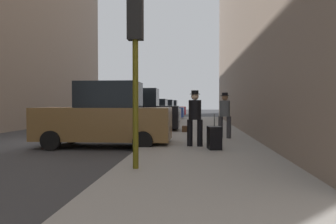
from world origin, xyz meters
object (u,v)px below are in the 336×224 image
(pedestrian_with_fedora, at_px, (195,115))
(traffic_light, at_px, (135,44))
(pedestrian_with_beanie, at_px, (225,113))
(duffel_bag, at_px, (185,129))
(parked_bronze_suv, at_px, (105,117))
(fire_hydrant, at_px, (171,123))
(parked_red_hatchback, at_px, (167,109))
(parked_black_suv, at_px, (135,113))
(parked_blue_sedan, at_px, (161,110))
(parked_silver_sedan, at_px, (151,113))
(rolling_suitcase, at_px, (214,138))

(pedestrian_with_fedora, bearing_deg, traffic_light, -108.79)
(pedestrian_with_beanie, xyz_separation_m, duffel_bag, (-1.62, 2.71, -0.85))
(parked_bronze_suv, height_order, pedestrian_with_beanie, parked_bronze_suv)
(pedestrian_with_fedora, bearing_deg, fire_hydrant, 101.12)
(parked_red_hatchback, relative_size, pedestrian_with_beanie, 2.37)
(duffel_bag, bearing_deg, parked_bronze_suv, -119.94)
(traffic_light, bearing_deg, parked_red_hatchback, 93.80)
(parked_black_suv, bearing_deg, parked_red_hatchback, 90.00)
(fire_hydrant, xyz_separation_m, duffel_bag, (0.82, -1.35, -0.21))
(parked_blue_sedan, bearing_deg, parked_silver_sedan, -90.00)
(parked_bronze_suv, relative_size, parked_blue_sedan, 1.09)
(parked_bronze_suv, distance_m, rolling_suitcase, 3.91)
(pedestrian_with_fedora, relative_size, duffel_bag, 4.04)
(pedestrian_with_beanie, bearing_deg, parked_red_hatchback, 101.02)
(pedestrian_with_beanie, bearing_deg, fire_hydrant, 120.96)
(fire_hydrant, bearing_deg, pedestrian_with_beanie, -59.04)
(parked_black_suv, bearing_deg, pedestrian_with_fedora, -62.83)
(parked_red_hatchback, xyz_separation_m, rolling_suitcase, (3.67, -24.86, -0.36))
(parked_black_suv, xyz_separation_m, parked_red_hatchback, (0.00, 18.24, -0.18))
(parked_silver_sedan, bearing_deg, duffel_bag, -68.85)
(parked_black_suv, relative_size, pedestrian_with_fedora, 2.61)
(parked_silver_sedan, distance_m, traffic_light, 15.81)
(parked_blue_sedan, relative_size, parked_red_hatchback, 1.01)
(fire_hydrant, distance_m, rolling_suitcase, 7.38)
(rolling_suitcase, height_order, duffel_bag, rolling_suitcase)
(parked_blue_sedan, height_order, traffic_light, traffic_light)
(rolling_suitcase, bearing_deg, parked_blue_sedan, 100.97)
(parked_silver_sedan, distance_m, pedestrian_with_fedora, 12.36)
(parked_red_hatchback, relative_size, fire_hydrant, 5.99)
(fire_hydrant, xyz_separation_m, pedestrian_with_fedora, (1.28, -6.53, 0.64))
(parked_silver_sedan, bearing_deg, pedestrian_with_fedora, -75.53)
(parked_silver_sedan, distance_m, fire_hydrant, 5.73)
(parked_bronze_suv, xyz_separation_m, fire_hydrant, (1.80, 5.90, -0.54))
(parked_blue_sedan, distance_m, fire_hydrant, 11.92)
(parked_red_hatchback, relative_size, rolling_suitcase, 4.05)
(fire_hydrant, height_order, pedestrian_with_beanie, pedestrian_with_beanie)
(parked_black_suv, relative_size, rolling_suitcase, 4.45)
(parked_blue_sedan, height_order, fire_hydrant, parked_blue_sedan)
(parked_red_hatchback, height_order, rolling_suitcase, parked_red_hatchback)
(parked_silver_sedan, height_order, pedestrian_with_beanie, pedestrian_with_beanie)
(parked_black_suv, height_order, traffic_light, traffic_light)
(traffic_light, bearing_deg, parked_blue_sedan, 94.83)
(traffic_light, bearing_deg, fire_hydrant, 90.28)
(parked_blue_sedan, height_order, pedestrian_with_fedora, pedestrian_with_fedora)
(parked_black_suv, xyz_separation_m, fire_hydrant, (1.80, 0.52, -0.54))
(fire_hydrant, bearing_deg, parked_silver_sedan, 108.38)
(traffic_light, height_order, pedestrian_with_fedora, traffic_light)
(parked_bronze_suv, height_order, parked_red_hatchback, parked_bronze_suv)
(pedestrian_with_fedora, height_order, rolling_suitcase, pedestrian_with_fedora)
(traffic_light, xyz_separation_m, pedestrian_with_fedora, (1.23, 3.63, -1.62))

